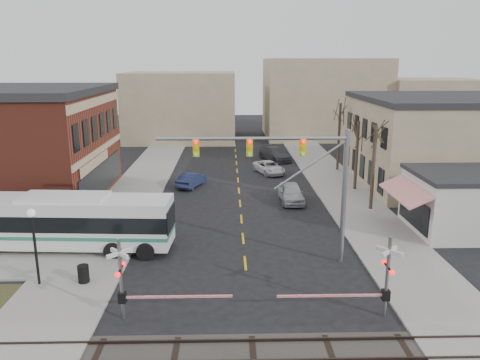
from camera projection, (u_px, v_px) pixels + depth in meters
name	position (u px, v px, depth m)	size (l,w,h in m)	color
ground	(247.00, 278.00, 25.91)	(160.00, 160.00, 0.00)	black
sidewalk_west	(140.00, 185.00, 45.02)	(5.00, 60.00, 0.12)	gray
sidewalk_east	(336.00, 184.00, 45.50)	(5.00, 60.00, 0.12)	gray
tan_building	(468.00, 141.00, 44.77)	(20.30, 15.30, 8.50)	gray
awning_shop	(471.00, 202.00, 32.55)	(9.74, 6.20, 4.30)	beige
tree_east_a	(373.00, 168.00, 36.93)	(0.28, 0.28, 6.75)	#382B21
tree_east_b	(357.00, 156.00, 42.80)	(0.28, 0.28, 6.30)	#382B21
tree_east_c	(339.00, 137.00, 50.44)	(0.28, 0.28, 7.20)	#382B21
transit_bus	(66.00, 221.00, 29.39)	(13.44, 3.69, 3.42)	silver
traffic_signal_mast	(294.00, 168.00, 26.57)	(10.88, 0.30, 8.00)	gray
rr_crossing_west	(130.00, 280.00, 21.41)	(5.60, 1.36, 4.00)	gray
rr_crossing_east	(378.00, 278.00, 21.62)	(5.60, 1.36, 4.00)	gray
street_lamp	(33.00, 231.00, 24.28)	(0.44, 0.44, 4.22)	black
trash_bin	(83.00, 274.00, 25.13)	(0.60, 0.60, 0.96)	black
car_a	(291.00, 193.00, 39.79)	(1.89, 4.69, 1.60)	#9C9DA1
car_b	(192.00, 179.00, 44.63)	(1.46, 4.19, 1.38)	#1A2342
car_c	(269.00, 167.00, 49.88)	(2.13, 4.62, 1.28)	silver
car_d	(275.00, 154.00, 56.44)	(2.19, 5.38, 1.56)	#434448
pedestrian_near	(112.00, 234.00, 29.95)	(0.59, 0.39, 1.61)	#514340
pedestrian_far	(81.00, 226.00, 31.53)	(0.75, 0.59, 1.55)	#2F2E52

